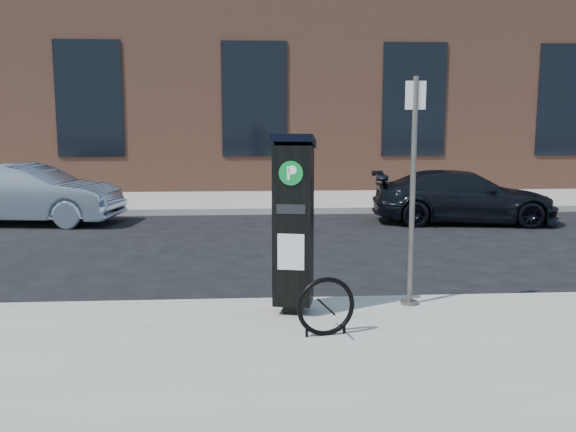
{
  "coord_description": "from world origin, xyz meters",
  "views": [
    {
      "loc": [
        -0.22,
        -7.12,
        2.24
      ],
      "look_at": [
        0.29,
        0.5,
        1.09
      ],
      "focal_mm": 38.0,
      "sensor_mm": 36.0,
      "label": 1
    }
  ],
  "objects": [
    {
      "name": "ground",
      "position": [
        0.0,
        0.0,
        0.0
      ],
      "size": [
        120.0,
        120.0,
        0.0
      ],
      "primitive_type": "plane",
      "color": "black",
      "rests_on": "ground"
    },
    {
      "name": "parking_kiosk",
      "position": [
        0.28,
        -0.52,
        1.17
      ],
      "size": [
        0.53,
        0.49,
        1.99
      ],
      "rotation": [
        0.0,
        0.0,
        -0.22
      ],
      "color": "black",
      "rests_on": "sidewalk_near"
    },
    {
      "name": "car_silver",
      "position": [
        -5.21,
        6.9,
        0.68
      ],
      "size": [
        4.28,
        1.94,
        1.36
      ],
      "primitive_type": "imported",
      "rotation": [
        0.0,
        0.0,
        1.45
      ],
      "color": "#8495A8",
      "rests_on": "ground"
    },
    {
      "name": "curb_far",
      "position": [
        0.0,
        8.02,
        0.07
      ],
      "size": [
        60.0,
        0.12,
        0.16
      ],
      "primitive_type": "cube",
      "color": "#9E9B93",
      "rests_on": "ground"
    },
    {
      "name": "building",
      "position": [
        -0.0,
        17.0,
        4.15
      ],
      "size": [
        28.0,
        10.05,
        8.25
      ],
      "color": "brown",
      "rests_on": "ground"
    },
    {
      "name": "car_dark",
      "position": [
        4.69,
        6.4,
        0.6
      ],
      "size": [
        4.3,
        2.2,
        1.2
      ],
      "primitive_type": "imported",
      "rotation": [
        0.0,
        0.0,
        1.44
      ],
      "color": "black",
      "rests_on": "ground"
    },
    {
      "name": "sidewalk_far",
      "position": [
        0.0,
        14.0,
        0.07
      ],
      "size": [
        60.0,
        12.0,
        0.15
      ],
      "primitive_type": "cube",
      "color": "gray",
      "rests_on": "ground"
    },
    {
      "name": "curb_near",
      "position": [
        0.0,
        -0.02,
        0.07
      ],
      "size": [
        60.0,
        0.12,
        0.16
      ],
      "primitive_type": "cube",
      "color": "#9E9B93",
      "rests_on": "ground"
    },
    {
      "name": "sign_pole",
      "position": [
        1.66,
        -0.3,
        1.45
      ],
      "size": [
        0.23,
        0.21,
        2.62
      ],
      "rotation": [
        0.0,
        0.0,
        0.02
      ],
      "color": "#494641",
      "rests_on": "sidewalk_near"
    },
    {
      "name": "bike_rack",
      "position": [
        0.55,
        -1.3,
        0.44
      ],
      "size": [
        0.6,
        0.16,
        0.6
      ],
      "rotation": [
        0.0,
        0.0,
        0.19
      ],
      "color": "black",
      "rests_on": "sidewalk_near"
    }
  ]
}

